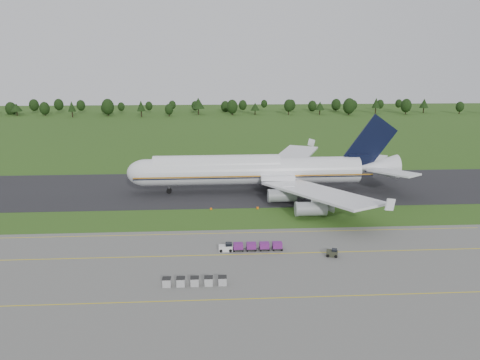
{
  "coord_description": "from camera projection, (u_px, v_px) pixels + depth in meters",
  "views": [
    {
      "loc": [
        -1.39,
        -108.86,
        37.98
      ],
      "look_at": [
        5.33,
        2.0,
        9.27
      ],
      "focal_mm": 35.0,
      "sensor_mm": 36.0,
      "label": 1
    }
  ],
  "objects": [
    {
      "name": "tree_line",
      "position": [
        213.0,
        106.0,
        326.14
      ],
      "size": [
        528.26,
        22.74,
        11.85
      ],
      "color": "black",
      "rests_on": "ground"
    },
    {
      "name": "uld_row",
      "position": [
        195.0,
        281.0,
        80.74
      ],
      "size": [
        11.1,
        1.5,
        1.49
      ],
      "color": "#AAAAAA",
      "rests_on": "apron"
    },
    {
      "name": "ground",
      "position": [
        219.0,
        219.0,
        114.79
      ],
      "size": [
        600.0,
        600.0,
        0.0
      ],
      "primitive_type": "plane",
      "color": "#2B4F17",
      "rests_on": "ground"
    },
    {
      "name": "apron",
      "position": [
        222.0,
        283.0,
        81.92
      ],
      "size": [
        300.0,
        52.0,
        0.06
      ],
      "primitive_type": "cube",
      "color": "#62625E",
      "rests_on": "ground"
    },
    {
      "name": "taxiway",
      "position": [
        217.0,
        188.0,
        141.83
      ],
      "size": [
        300.0,
        40.0,
        0.08
      ],
      "primitive_type": "cube",
      "color": "black",
      "rests_on": "ground"
    },
    {
      "name": "apron_markings",
      "position": [
        221.0,
        265.0,
        88.69
      ],
      "size": [
        300.0,
        30.2,
        0.01
      ],
      "color": "yellow",
      "rests_on": "apron"
    },
    {
      "name": "aircraft",
      "position": [
        259.0,
        170.0,
        137.07
      ],
      "size": [
        80.31,
        78.86,
        22.71
      ],
      "color": "white",
      "rests_on": "ground"
    },
    {
      "name": "edge_markers",
      "position": [
        234.0,
        209.0,
        121.87
      ],
      "size": [
        12.65,
        0.3,
        0.6
      ],
      "color": "#FE6708",
      "rests_on": "ground"
    },
    {
      "name": "baggage_train",
      "position": [
        250.0,
        246.0,
        95.53
      ],
      "size": [
        13.08,
        1.67,
        1.61
      ],
      "color": "silver",
      "rests_on": "apron"
    },
    {
      "name": "utility_cart",
      "position": [
        332.0,
        253.0,
        92.69
      ],
      "size": [
        2.48,
        1.87,
        1.21
      ],
      "color": "#2B2E20",
      "rests_on": "apron"
    }
  ]
}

